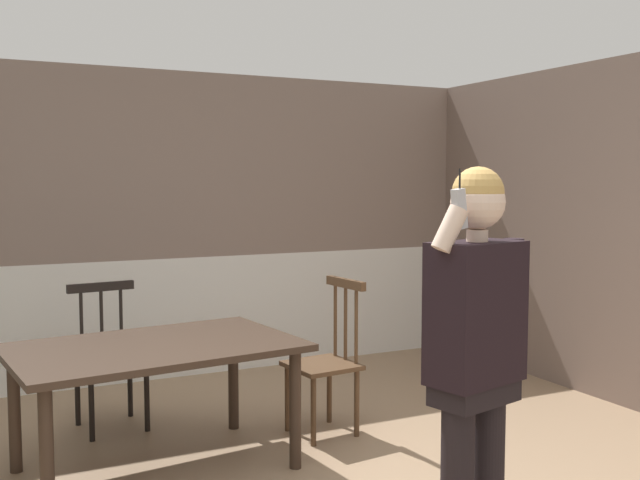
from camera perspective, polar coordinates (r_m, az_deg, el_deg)
room_back_partition at (r=6.34m, az=-13.73°, el=0.58°), size 6.22×0.17×2.61m
dining_table at (r=4.40m, az=-12.70°, el=-8.97°), size 1.71×1.20×0.75m
chair_near_window at (r=5.28m, az=-16.05°, el=-8.86°), size 0.51×0.51×0.98m
chair_by_doorway at (r=4.96m, az=0.52°, el=-9.34°), size 0.46×0.46×1.03m
person_figure at (r=3.19m, az=12.05°, el=-7.64°), size 0.56×0.32×1.75m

